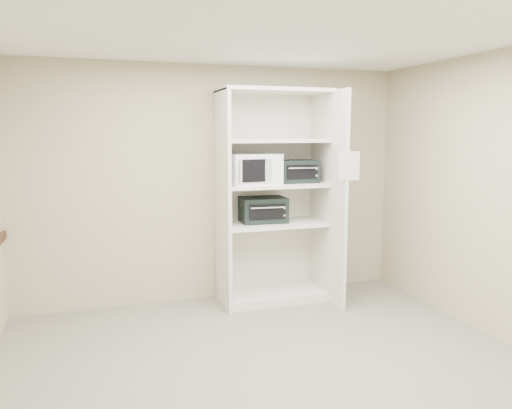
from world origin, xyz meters
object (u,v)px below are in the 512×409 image
object	(u,v)px
microwave	(252,169)
shelving_unit	(277,204)
toaster_oven_upper	(297,171)
toaster_oven_lower	(263,210)

from	to	relation	value
microwave	shelving_unit	bearing A→B (deg)	0.55
toaster_oven_upper	toaster_oven_lower	xyz separation A→B (m)	(-0.39, 0.05, -0.44)
toaster_oven_upper	shelving_unit	bearing A→B (deg)	-178.32
microwave	toaster_oven_lower	xyz separation A→B (m)	(0.16, 0.09, -0.48)
shelving_unit	toaster_oven_upper	xyz separation A→B (m)	(0.24, 0.00, 0.37)
toaster_oven_upper	toaster_oven_lower	distance (m)	0.59
toaster_oven_lower	microwave	bearing A→B (deg)	-145.65
microwave	toaster_oven_upper	size ratio (longest dim) A/B	1.26
shelving_unit	toaster_oven_lower	xyz separation A→B (m)	(-0.15, 0.06, -0.07)
shelving_unit	microwave	xyz separation A→B (m)	(-0.31, -0.04, 0.41)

